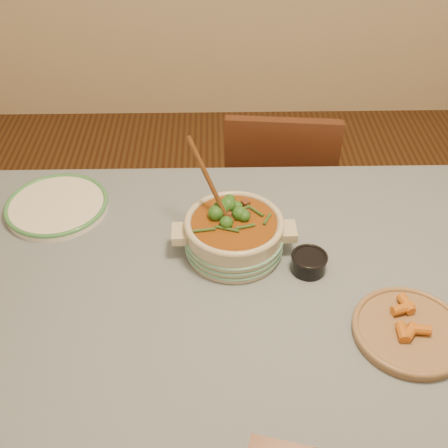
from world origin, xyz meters
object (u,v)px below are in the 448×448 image
condiment_bowl (309,262)px  white_plate (57,205)px  dining_table (268,317)px  fried_plate (410,330)px  stew_casserole (234,232)px  chair_far (278,190)px

condiment_bowl → white_plate: bearing=159.4°
dining_table → fried_plate: 0.35m
condiment_bowl → fried_plate: condiment_bowl is taller
stew_casserole → white_plate: size_ratio=0.99×
stew_casserole → white_plate: (-0.51, 0.19, -0.05)m
fried_plate → condiment_bowl: bearing=133.3°
white_plate → chair_far: chair_far is taller
white_plate → chair_far: size_ratio=0.39×
dining_table → chair_far: 0.82m
stew_casserole → chair_far: size_ratio=0.38×
dining_table → condiment_bowl: size_ratio=14.29×
condiment_bowl → chair_far: 0.77m
white_plate → condiment_bowl: bearing=-20.6°
condiment_bowl → chair_far: (0.01, 0.71, -0.31)m
dining_table → chair_far: size_ratio=1.99×
stew_casserole → fried_plate: 0.49m
fried_plate → stew_casserole: bearing=143.5°
dining_table → condiment_bowl: condiment_bowl is taller
fried_plate → chair_far: 0.99m
chair_far → condiment_bowl: bearing=95.1°
dining_table → chair_far: chair_far is taller
white_plate → condiment_bowl: condiment_bowl is taller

